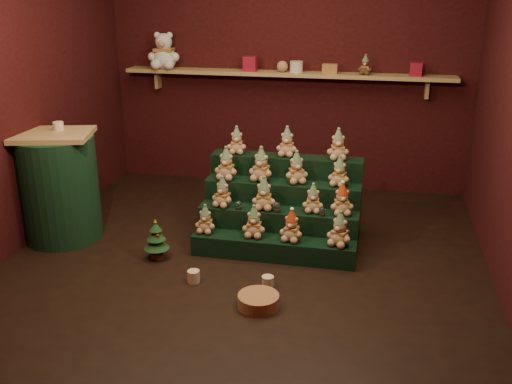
% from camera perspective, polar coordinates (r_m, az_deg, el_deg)
% --- Properties ---
extents(ground, '(4.00, 4.00, 0.00)m').
position_cam_1_polar(ground, '(4.93, -0.91, -6.51)').
color(ground, black).
rests_on(ground, ground).
extents(back_wall, '(4.00, 0.10, 2.80)m').
position_cam_1_polar(back_wall, '(6.48, 3.22, 12.82)').
color(back_wall, black).
rests_on(back_wall, ground).
extents(front_wall, '(4.00, 0.10, 2.80)m').
position_cam_1_polar(front_wall, '(2.59, -11.38, 1.74)').
color(front_wall, black).
rests_on(front_wall, ground).
extents(left_wall, '(0.10, 4.00, 2.80)m').
position_cam_1_polar(left_wall, '(5.34, -23.31, 9.76)').
color(left_wall, black).
rests_on(left_wall, ground).
extents(back_shelf, '(3.60, 0.26, 0.24)m').
position_cam_1_polar(back_shelf, '(6.32, 2.95, 11.68)').
color(back_shelf, tan).
rests_on(back_shelf, ground).
extents(riser_tier_front, '(1.40, 0.22, 0.18)m').
position_cam_1_polar(riser_tier_front, '(4.88, 1.71, -5.65)').
color(riser_tier_front, black).
rests_on(riser_tier_front, ground).
extents(riser_tier_midfront, '(1.40, 0.22, 0.36)m').
position_cam_1_polar(riser_tier_midfront, '(5.04, 2.18, -3.68)').
color(riser_tier_midfront, black).
rests_on(riser_tier_midfront, ground).
extents(riser_tier_midback, '(1.40, 0.22, 0.54)m').
position_cam_1_polar(riser_tier_midback, '(5.20, 2.62, -1.82)').
color(riser_tier_midback, black).
rests_on(riser_tier_midback, ground).
extents(riser_tier_back, '(1.40, 0.22, 0.72)m').
position_cam_1_polar(riser_tier_back, '(5.37, 3.04, -0.08)').
color(riser_tier_back, black).
rests_on(riser_tier_back, ground).
extents(teddy_0, '(0.18, 0.16, 0.25)m').
position_cam_1_polar(teddy_0, '(4.93, -5.09, -2.71)').
color(teddy_0, tan).
rests_on(teddy_0, riser_tier_front).
extents(teddy_1, '(0.20, 0.18, 0.28)m').
position_cam_1_polar(teddy_1, '(4.83, -0.21, -2.96)').
color(teddy_1, tan).
rests_on(teddy_1, riser_tier_front).
extents(teddy_2, '(0.22, 0.20, 0.27)m').
position_cam_1_polar(teddy_2, '(4.76, 3.58, -3.37)').
color(teddy_2, tan).
rests_on(teddy_2, riser_tier_front).
extents(teddy_3, '(0.26, 0.25, 0.29)m').
position_cam_1_polar(teddy_3, '(4.71, 8.39, -3.68)').
color(teddy_3, tan).
rests_on(teddy_3, riser_tier_front).
extents(teddy_4, '(0.23, 0.22, 0.27)m').
position_cam_1_polar(teddy_4, '(5.01, -3.36, 0.02)').
color(teddy_4, tan).
rests_on(teddy_4, riser_tier_midfront).
extents(teddy_5, '(0.22, 0.20, 0.29)m').
position_cam_1_polar(teddy_5, '(4.93, 0.80, -0.14)').
color(teddy_5, tan).
rests_on(teddy_5, riser_tier_midfront).
extents(teddy_6, '(0.19, 0.17, 0.25)m').
position_cam_1_polar(teddy_6, '(4.90, 5.73, -0.62)').
color(teddy_6, tan).
rests_on(teddy_6, riser_tier_midfront).
extents(teddy_7, '(0.23, 0.22, 0.28)m').
position_cam_1_polar(teddy_7, '(4.87, 8.60, -0.70)').
color(teddy_7, tan).
rests_on(teddy_7, riser_tier_midfront).
extents(teddy_8, '(0.23, 0.21, 0.29)m').
position_cam_1_polar(teddy_8, '(5.16, -2.99, 2.87)').
color(teddy_8, tan).
rests_on(teddy_8, riser_tier_midback).
extents(teddy_9, '(0.26, 0.24, 0.30)m').
position_cam_1_polar(teddy_9, '(5.10, 0.53, 2.78)').
color(teddy_9, tan).
rests_on(teddy_9, riser_tier_midback).
extents(teddy_10, '(0.26, 0.25, 0.28)m').
position_cam_1_polar(teddy_10, '(5.06, 4.07, 2.47)').
color(teddy_10, tan).
rests_on(teddy_10, riser_tier_midback).
extents(teddy_11, '(0.22, 0.21, 0.26)m').
position_cam_1_polar(teddy_11, '(5.02, 8.35, 2.05)').
color(teddy_11, tan).
rests_on(teddy_11, riser_tier_midback).
extents(teddy_12, '(0.20, 0.18, 0.25)m').
position_cam_1_polar(teddy_12, '(5.31, -1.94, 5.18)').
color(teddy_12, tan).
rests_on(teddy_12, riser_tier_back).
extents(teddy_13, '(0.20, 0.19, 0.27)m').
position_cam_1_polar(teddy_13, '(5.24, 3.13, 5.05)').
color(teddy_13, tan).
rests_on(teddy_13, riser_tier_back).
extents(teddy_14, '(0.22, 0.21, 0.28)m').
position_cam_1_polar(teddy_14, '(5.17, 8.21, 4.73)').
color(teddy_14, tan).
rests_on(teddy_14, riser_tier_back).
extents(snow_globe_a, '(0.06, 0.06, 0.08)m').
position_cam_1_polar(snow_globe_a, '(4.96, -1.75, -1.31)').
color(snow_globe_a, black).
rests_on(snow_globe_a, riser_tier_midfront).
extents(snow_globe_b, '(0.07, 0.07, 0.09)m').
position_cam_1_polar(snow_globe_b, '(4.90, 2.11, -1.52)').
color(snow_globe_b, black).
rests_on(snow_globe_b, riser_tier_midfront).
extents(snow_globe_c, '(0.06, 0.06, 0.08)m').
position_cam_1_polar(snow_globe_c, '(4.85, 6.63, -1.95)').
color(snow_globe_c, black).
rests_on(snow_globe_c, riser_tier_midfront).
extents(side_table, '(0.77, 0.69, 0.99)m').
position_cam_1_polar(side_table, '(5.43, -19.06, 0.49)').
color(side_table, tan).
rests_on(side_table, ground).
extents(table_ornament, '(0.09, 0.09, 0.07)m').
position_cam_1_polar(table_ornament, '(5.37, -19.16, 6.27)').
color(table_ornament, beige).
rests_on(table_ornament, side_table).
extents(mini_christmas_tree, '(0.22, 0.22, 0.37)m').
position_cam_1_polar(mini_christmas_tree, '(4.90, -9.94, -4.68)').
color(mini_christmas_tree, '#462419').
rests_on(mini_christmas_tree, ground).
extents(mug_left, '(0.10, 0.10, 0.10)m').
position_cam_1_polar(mug_left, '(4.54, -6.26, -8.39)').
color(mug_left, beige).
rests_on(mug_left, ground).
extents(mug_right, '(0.09, 0.09, 0.09)m').
position_cam_1_polar(mug_right, '(4.44, 1.18, -8.98)').
color(mug_right, beige).
rests_on(mug_right, ground).
extents(wicker_basket, '(0.35, 0.35, 0.09)m').
position_cam_1_polar(wicker_basket, '(4.20, 0.25, -10.82)').
color(wicker_basket, '#AC7345').
rests_on(wicker_basket, ground).
extents(white_bear, '(0.39, 0.35, 0.50)m').
position_cam_1_polar(white_bear, '(6.62, -9.21, 14.24)').
color(white_bear, white).
rests_on(white_bear, back_shelf).
extents(brown_bear, '(0.15, 0.14, 0.20)m').
position_cam_1_polar(brown_bear, '(6.19, 10.86, 12.37)').
color(brown_bear, '#52371B').
rests_on(brown_bear, back_shelf).
extents(gift_tin_red_a, '(0.14, 0.14, 0.16)m').
position_cam_1_polar(gift_tin_red_a, '(6.36, -0.57, 12.71)').
color(gift_tin_red_a, '#A71931').
rests_on(gift_tin_red_a, back_shelf).
extents(gift_tin_cream, '(0.14, 0.14, 0.12)m').
position_cam_1_polar(gift_tin_cream, '(6.27, 4.06, 12.38)').
color(gift_tin_cream, beige).
rests_on(gift_tin_cream, back_shelf).
extents(gift_tin_red_b, '(0.12, 0.12, 0.14)m').
position_cam_1_polar(gift_tin_red_b, '(6.21, 15.69, 11.74)').
color(gift_tin_red_b, '#A71931').
rests_on(gift_tin_red_b, back_shelf).
extents(shelf_plush_ball, '(0.12, 0.12, 0.12)m').
position_cam_1_polar(shelf_plush_ball, '(6.29, 2.66, 12.43)').
color(shelf_plush_ball, tan).
rests_on(shelf_plush_ball, back_shelf).
extents(scarf_gift_box, '(0.16, 0.10, 0.10)m').
position_cam_1_polar(scarf_gift_box, '(6.23, 7.40, 12.13)').
color(scarf_gift_box, '#CD4E1D').
rests_on(scarf_gift_box, back_shelf).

